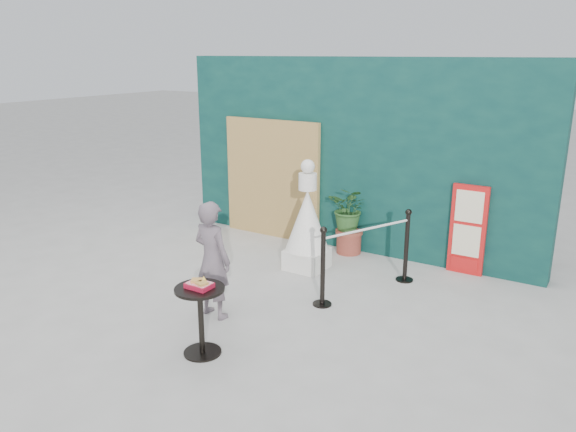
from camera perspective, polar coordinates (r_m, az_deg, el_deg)
The scene contains 10 objects.
ground at distance 6.80m, azimuth -5.44°, elevation -10.57°, with size 60.00×60.00×0.00m, color #ADAAA5.
back_wall at distance 8.91m, azimuth 6.67°, elevation 6.10°, with size 6.00×0.30×3.00m, color #092C2C.
bamboo_fence at distance 9.50m, azimuth -1.64°, elevation 3.77°, with size 1.80×0.08×2.00m, color tan.
woman at distance 6.68m, azimuth -7.69°, elevation -4.44°, with size 0.52×0.34×1.43m, color #64565D.
menu_board at distance 8.31m, azimuth 17.79°, elevation -1.37°, with size 0.50×0.07×1.30m.
statue at distance 8.10m, azimuth 1.97°, elevation -0.94°, with size 0.63×0.63×1.62m.
cafe_table at distance 5.96m, azimuth -8.87°, elevation -9.43°, with size 0.52×0.52×0.75m.
food_basket at distance 5.84m, azimuth -8.97°, elevation -6.87°, with size 0.26×0.19×0.11m.
planter at distance 8.79m, azimuth 6.29°, elevation 0.14°, with size 0.64×0.55×1.08m.
stanchion_barrier at distance 7.41m, azimuth 8.00°, elevation -4.14°, with size 0.84×1.54×1.03m.
Camera 1 is at (3.72, -4.79, 3.07)m, focal length 35.00 mm.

